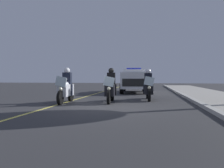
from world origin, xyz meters
The scene contains 7 objects.
ground_plane centered at (0.00, 0.00, 0.00)m, with size 80.00×80.00×0.00m, color #333335.
curb_strip centered at (0.00, 4.09, 0.07)m, with size 48.00×0.24×0.15m, color #B7B5AD.
lane_stripe_center centered at (0.00, -2.17, 0.00)m, with size 48.00×0.12×0.01m, color #E0D14C.
police_motorcycle_lead_left centered at (-0.93, -2.08, 0.70)m, with size 2.14×0.61×1.72m.
police_motorcycle_lead_right centered at (-1.59, 0.00, 0.70)m, with size 2.14×0.61×1.72m.
police_motorcycle_trailing centered at (-3.00, 1.84, 0.70)m, with size 2.14×0.61×1.72m.
police_suv centered at (-8.72, 0.60, 1.07)m, with size 5.02×2.34×2.05m.
Camera 1 is at (8.45, 1.91, 1.21)m, focal length 33.00 mm.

